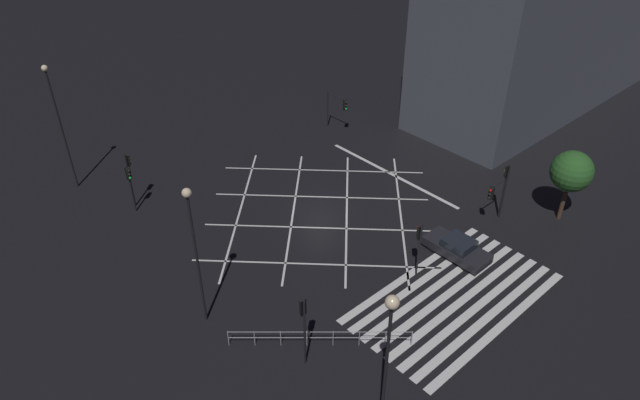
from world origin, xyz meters
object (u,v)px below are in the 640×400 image
traffic_light_median_south (419,240)px  street_tree_near (572,172)px  traffic_light_se_main (496,194)px  traffic_light_sw_cross (303,319)px  street_lamp_far (193,234)px  traffic_light_nw_main (129,170)px  street_lamp_east (57,112)px  waiting_car (457,248)px  street_lamp_west (388,344)px  traffic_light_ne_cross (338,105)px  traffic_light_nw_cross (130,180)px  traffic_light_se_cross (506,181)px

traffic_light_median_south → street_tree_near: size_ratio=0.70×
traffic_light_se_main → traffic_light_sw_cross: traffic_light_sw_cross is taller
street_lamp_far → street_tree_near: street_lamp_far is taller
traffic_light_nw_main → street_lamp_far: 13.78m
street_tree_near → traffic_light_nw_main: bearing=134.8°
street_lamp_east → waiting_car: (14.85, -24.73, -5.67)m
street_lamp_west → traffic_light_ne_cross: bearing=49.8°
street_lamp_east → street_lamp_far: street_lamp_east is taller
traffic_light_sw_cross → street_tree_near: 22.02m
street_tree_near → traffic_light_sw_cross: bearing=173.7°
traffic_light_nw_main → waiting_car: size_ratio=0.98×
traffic_light_median_south → traffic_light_ne_cross: 19.89m
traffic_light_nw_cross → traffic_light_se_main: (17.81, -17.96, -0.25)m
traffic_light_nw_main → street_lamp_far: street_lamp_far is taller
street_lamp_east → traffic_light_ne_cross: bearing=-17.7°
street_tree_near → street_lamp_east: bearing=131.1°
street_lamp_east → street_lamp_west: (1.18, -30.57, 0.44)m
traffic_light_se_cross → street_lamp_far: bearing=75.4°
traffic_light_se_main → traffic_light_nw_main: size_ratio=0.78×
traffic_light_nw_cross → traffic_light_sw_cross: 18.54m
traffic_light_median_south → traffic_light_ne_cross: size_ratio=1.07×
traffic_light_median_south → traffic_light_nw_cross: size_ratio=1.00×
traffic_light_sw_cross → traffic_light_se_main: bearing=-88.1°
traffic_light_ne_cross → traffic_light_se_main: bearing=-5.6°
traffic_light_nw_main → street_lamp_east: (-2.15, 5.44, 3.25)m
traffic_light_nw_main → waiting_car: bearing=-56.7°
traffic_light_se_cross → traffic_light_sw_cross: (-18.86, -0.60, 0.16)m
traffic_light_nw_cross → street_lamp_east: 7.37m
street_lamp_west → street_tree_near: 22.92m
traffic_light_se_cross → street_tree_near: bearing=-134.9°
traffic_light_sw_cross → street_lamp_east: (-1.78, 24.71, 3.11)m
street_lamp_west → traffic_light_se_main: bearing=19.3°
traffic_light_sw_cross → street_lamp_far: (-2.12, 6.07, 2.91)m
street_lamp_far → traffic_light_ne_cross: bearing=28.7°
traffic_light_ne_cross → waiting_car: bearing=-19.8°
traffic_light_se_cross → waiting_car: traffic_light_se_cross is taller
traffic_light_se_main → traffic_light_ne_cross: traffic_light_ne_cross is taller
traffic_light_se_cross → traffic_light_se_main: size_ratio=1.27×
street_lamp_west → street_lamp_east: bearing=92.2°
traffic_light_nw_main → traffic_light_ne_cross: traffic_light_nw_main is taller
traffic_light_median_south → traffic_light_nw_cross: traffic_light_median_south is taller
street_lamp_far → street_tree_near: (23.99, -8.48, -2.23)m
traffic_light_sw_cross → traffic_light_ne_cross: size_ratio=1.29×
traffic_light_se_cross → street_lamp_east: 31.91m
traffic_light_nw_cross → traffic_light_se_main: size_ratio=1.12×
traffic_light_ne_cross → street_tree_near: (2.36, -20.32, 1.31)m
traffic_light_median_south → traffic_light_nw_cross: bearing=28.4°
traffic_light_se_cross → street_lamp_far: street_lamp_far is taller
traffic_light_se_main → waiting_car: (-4.73, -0.60, -1.81)m
traffic_light_nw_cross → waiting_car: size_ratio=0.86×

